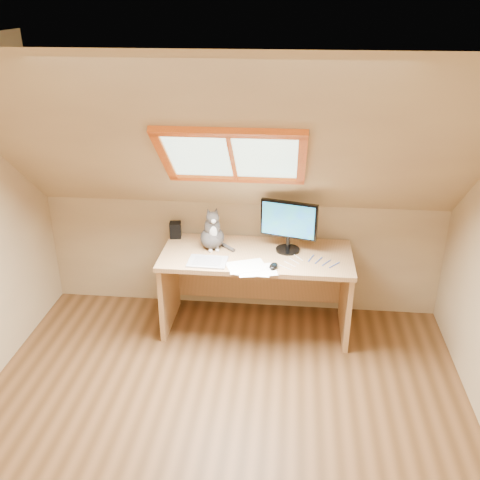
# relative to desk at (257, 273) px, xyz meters

# --- Properties ---
(ground) EXTENTS (3.50, 3.50, 0.00)m
(ground) POSITION_rel_desk_xyz_m (-0.16, -1.45, -0.49)
(ground) COLOR brown
(ground) RESTS_ON ground
(room_shell) EXTENTS (3.52, 3.52, 2.41)m
(room_shell) POSITION_rel_desk_xyz_m (-0.16, -1.54, 0.94)
(room_shell) COLOR tan
(room_shell) RESTS_ON ground
(desk) EXTENTS (1.56, 0.68, 0.71)m
(desk) POSITION_rel_desk_xyz_m (0.00, 0.00, 0.00)
(desk) COLOR tan
(desk) RESTS_ON ground
(monitor) EXTENTS (0.46, 0.20, 0.43)m
(monitor) POSITION_rel_desk_xyz_m (0.25, 0.01, 0.47)
(monitor) COLOR black
(monitor) RESTS_ON desk
(cat) EXTENTS (0.26, 0.29, 0.37)m
(cat) POSITION_rel_desk_xyz_m (-0.38, 0.01, 0.35)
(cat) COLOR #484240
(cat) RESTS_ON desk
(desk_speaker) EXTENTS (0.11, 0.11, 0.14)m
(desk_speaker) POSITION_rel_desk_xyz_m (-0.73, 0.18, 0.29)
(desk_speaker) COLOR black
(desk_speaker) RESTS_ON desk
(graphics_tablet) EXTENTS (0.31, 0.23, 0.01)m
(graphics_tablet) POSITION_rel_desk_xyz_m (-0.38, -0.27, 0.23)
(graphics_tablet) COLOR #B2B2B7
(graphics_tablet) RESTS_ON desk
(mouse) EXTENTS (0.09, 0.12, 0.03)m
(mouse) POSITION_rel_desk_xyz_m (0.15, -0.31, 0.24)
(mouse) COLOR black
(mouse) RESTS_ON desk
(papers) EXTENTS (0.35, 0.30, 0.01)m
(papers) POSITION_rel_desk_xyz_m (-0.07, -0.33, 0.22)
(papers) COLOR white
(papers) RESTS_ON desk
(cables) EXTENTS (0.51, 0.26, 0.01)m
(cables) POSITION_rel_desk_xyz_m (0.44, -0.19, 0.22)
(cables) COLOR silver
(cables) RESTS_ON desk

